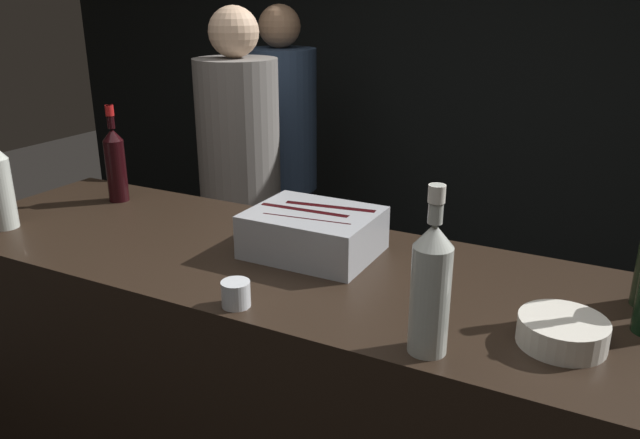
# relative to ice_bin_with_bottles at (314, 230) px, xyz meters

# --- Properties ---
(wall_back_chalkboard) EXTENTS (6.40, 0.06, 2.80)m
(wall_back_chalkboard) POSITION_rel_ice_bin_with_bottles_xyz_m (0.04, 2.19, 0.26)
(wall_back_chalkboard) COLOR black
(wall_back_chalkboard) RESTS_ON ground_plane
(bar_counter) EXTENTS (2.41, 0.70, 1.07)m
(bar_counter) POSITION_rel_ice_bin_with_bottles_xyz_m (0.04, -0.08, -0.60)
(bar_counter) COLOR black
(bar_counter) RESTS_ON ground_plane
(ice_bin_with_bottles) EXTENTS (0.35, 0.28, 0.13)m
(ice_bin_with_bottles) POSITION_rel_ice_bin_with_bottles_xyz_m (0.00, 0.00, 0.00)
(ice_bin_with_bottles) COLOR #9EA0A5
(ice_bin_with_bottles) RESTS_ON bar_counter
(bowl_white) EXTENTS (0.18, 0.18, 0.06)m
(bowl_white) POSITION_rel_ice_bin_with_bottles_xyz_m (0.69, -0.20, -0.04)
(bowl_white) COLOR silver
(bowl_white) RESTS_ON bar_counter
(candle_votive) EXTENTS (0.07, 0.07, 0.06)m
(candle_votive) POSITION_rel_ice_bin_with_bottles_xyz_m (-0.01, -0.37, -0.04)
(candle_votive) COLOR silver
(candle_votive) RESTS_ON bar_counter
(white_wine_bottle) EXTENTS (0.08, 0.08, 0.35)m
(white_wine_bottle) POSITION_rel_ice_bin_with_bottles_xyz_m (0.45, -0.35, 0.08)
(white_wine_bottle) COLOR #B2B7AD
(white_wine_bottle) RESTS_ON bar_counter
(red_wine_bottle_tall) EXTENTS (0.07, 0.07, 0.34)m
(red_wine_bottle_tall) POSITION_rel_ice_bin_with_bottles_xyz_m (-0.84, 0.11, 0.07)
(red_wine_bottle_tall) COLOR black
(red_wine_bottle_tall) RESTS_ON bar_counter
(person_in_hoodie) EXTENTS (0.36, 0.36, 1.72)m
(person_in_hoodie) POSITION_rel_ice_bin_with_bottles_xyz_m (-0.78, 0.76, -0.18)
(person_in_hoodie) COLOR black
(person_in_hoodie) RESTS_ON ground_plane
(person_blond_tee) EXTENTS (0.37, 0.37, 1.72)m
(person_blond_tee) POSITION_rel_ice_bin_with_bottles_xyz_m (-0.89, 1.32, -0.18)
(person_blond_tee) COLOR black
(person_blond_tee) RESTS_ON ground_plane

